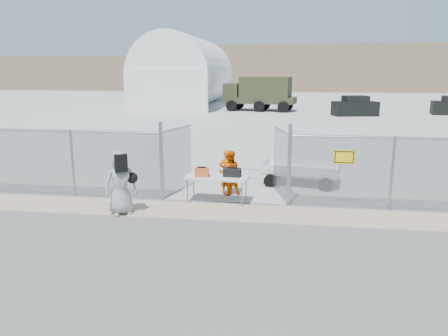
% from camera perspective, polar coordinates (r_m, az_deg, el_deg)
% --- Properties ---
extents(ground, '(160.00, 160.00, 0.00)m').
position_cam_1_polar(ground, '(11.93, -1.40, -7.25)').
color(ground, '#595656').
extents(tarmac_inside, '(160.00, 80.00, 0.01)m').
position_cam_1_polar(tarmac_inside, '(53.25, 6.29, 8.17)').
color(tarmac_inside, '#ACABA8').
rests_on(tarmac_inside, ground).
extents(dirt_strip, '(44.00, 1.60, 0.01)m').
position_cam_1_polar(dirt_strip, '(12.86, -0.65, -5.72)').
color(dirt_strip, tan).
rests_on(dirt_strip, ground).
extents(distant_hills, '(140.00, 6.00, 9.00)m').
position_cam_1_polar(distant_hills, '(89.12, 10.55, 12.68)').
color(distant_hills, '#7F684F').
rests_on(distant_hills, ground).
extents(chain_link_fence, '(40.00, 0.20, 2.20)m').
position_cam_1_polar(chain_link_fence, '(13.53, 0.00, 0.00)').
color(chain_link_fence, gray).
rests_on(chain_link_fence, ground).
extents(quonset_hangar, '(9.00, 18.00, 8.00)m').
position_cam_1_polar(quonset_hangar, '(52.43, -4.94, 12.50)').
color(quonset_hangar, white).
rests_on(quonset_hangar, ground).
extents(folding_table, '(2.02, 0.99, 0.83)m').
position_cam_1_polar(folding_table, '(13.69, -0.94, -2.80)').
color(folding_table, silver).
rests_on(folding_table, ground).
extents(orange_bag, '(0.46, 0.34, 0.27)m').
position_cam_1_polar(orange_bag, '(13.60, -2.91, -0.54)').
color(orange_bag, '#DA5A25').
rests_on(orange_bag, folding_table).
extents(black_duffel, '(0.55, 0.34, 0.26)m').
position_cam_1_polar(black_duffel, '(13.58, 1.08, -0.57)').
color(black_duffel, black).
rests_on(black_duffel, folding_table).
extents(security_worker_left, '(0.56, 0.37, 1.50)m').
position_cam_1_polar(security_worker_left, '(14.53, 0.42, -0.53)').
color(security_worker_left, '#DD4D00').
rests_on(security_worker_left, ground).
extents(security_worker_right, '(0.87, 0.76, 1.49)m').
position_cam_1_polar(security_worker_right, '(14.43, 0.75, -0.64)').
color(security_worker_right, '#DD4D00').
rests_on(security_worker_right, ground).
extents(visitor, '(1.08, 0.98, 1.86)m').
position_cam_1_polar(visitor, '(12.78, -13.36, -1.89)').
color(visitor, '#969696').
rests_on(visitor, ground).
extents(utility_trailer, '(3.78, 2.38, 0.85)m').
position_cam_1_polar(utility_trailer, '(16.11, 10.02, -0.60)').
color(utility_trailer, silver).
rests_on(utility_trailer, ground).
extents(military_truck, '(7.52, 3.78, 3.43)m').
position_cam_1_polar(military_truck, '(45.46, 4.75, 9.61)').
color(military_truck, '#31351F').
rests_on(military_truck, ground).
extents(parked_vehicle_near, '(4.24, 2.64, 1.78)m').
position_cam_1_polar(parked_vehicle_near, '(41.94, 16.74, 7.75)').
color(parked_vehicle_near, black).
rests_on(parked_vehicle_near, ground).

